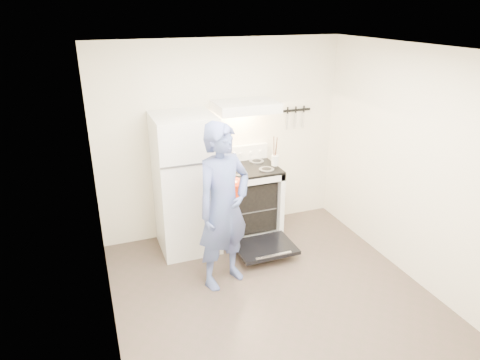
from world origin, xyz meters
name	(u,v)px	position (x,y,z in m)	size (l,w,h in m)	color
floor	(278,304)	(0.00, 0.00, 0.00)	(3.60, 3.60, 0.00)	#4C3D36
back_wall	(222,139)	(0.00, 1.80, 1.25)	(3.20, 0.02, 2.50)	beige
refrigerator	(186,184)	(-0.58, 1.45, 0.85)	(0.70, 0.70, 1.70)	white
stove_body	(247,203)	(0.23, 1.48, 0.46)	(0.76, 0.65, 0.92)	white
cooktop	(248,168)	(0.23, 1.48, 0.94)	(0.76, 0.65, 0.03)	black
backsplash	(240,153)	(0.23, 1.76, 1.05)	(0.76, 0.07, 0.20)	white
oven_door	(265,247)	(0.23, 0.88, 0.12)	(0.70, 0.54, 0.04)	black
oven_rack	(247,204)	(0.23, 1.48, 0.44)	(0.60, 0.52, 0.01)	slate
range_hood	(246,107)	(0.23, 1.55, 1.71)	(0.76, 0.50, 0.12)	white
knife_strip	(297,110)	(1.05, 1.79, 1.55)	(0.40, 0.02, 0.03)	black
pizza_stone	(248,201)	(0.26, 1.51, 0.45)	(0.31, 0.31, 0.02)	#94684B
tea_kettle	(226,154)	(0.01, 1.70, 1.09)	(0.22, 0.19, 0.27)	#BABABF
utensil_jar	(275,160)	(0.55, 1.35, 1.05)	(0.09, 0.09, 0.13)	silver
person	(224,207)	(-0.39, 0.58, 0.90)	(0.66, 0.43, 1.81)	#3A547D
dutch_oven	(230,188)	(-0.19, 0.96, 0.93)	(0.37, 0.30, 0.24)	red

